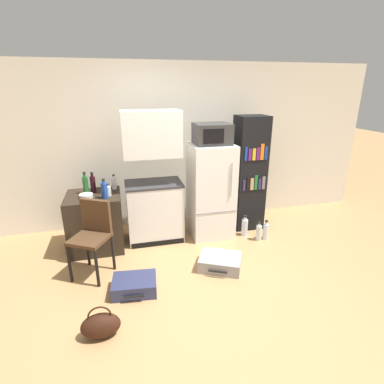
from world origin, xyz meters
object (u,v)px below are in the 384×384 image
Objects in this scene: bottle_milk_white at (114,183)px; bottle_green_tall at (86,185)px; suitcase_small_flat at (135,285)px; suitcase_large_flat at (220,262)px; water_bottle_back at (259,232)px; water_bottle_front at (266,231)px; handbag at (101,325)px; bookshelf at (249,174)px; kitchen_hutch at (153,184)px; bottle_wine_dark at (93,184)px; bottle_blue_soda at (104,190)px; bottle_clear_short at (108,191)px; microwave at (212,134)px; bowl at (86,196)px; water_bottle_middle at (245,227)px; side_table at (96,222)px; refrigerator at (211,191)px; chair at (93,231)px.

bottle_green_tall reaches higher than bottle_milk_white.
bottle_green_tall is at bearing 119.60° from suitcase_small_flat.
bottle_green_tall is at bearing 175.15° from suitcase_large_flat.
water_bottle_front is at bearing 5.07° from water_bottle_back.
water_bottle_front is 1.02× the size of water_bottle_back.
bottle_green_tall is at bearing 95.94° from handbag.
water_bottle_front is at bearing -78.90° from bookshelf.
bottle_milk_white is (-0.55, 0.11, 0.02)m from kitchen_hutch.
bottle_wine_dark is 0.32m from bottle_blue_soda.
water_bottle_front is at bearing -4.97° from bottle_blue_soda.
bottle_clear_short is 1.80m from handbag.
bottle_milk_white is 0.71× the size of water_bottle_back.
suitcase_large_flat is at bearing -29.19° from bottle_blue_soda.
water_bottle_front reaches higher than water_bottle_back.
microwave is at bearing -6.38° from bottle_milk_white.
bookshelf reaches higher than microwave.
water_bottle_back is (2.41, -0.29, -0.70)m from bowl.
bottle_clear_short is at bearing 177.24° from water_bottle_middle.
bowl is (-0.07, -0.08, 0.42)m from side_table.
side_table is at bearing -179.11° from microwave.
water_bottle_middle is (2.27, -0.10, -0.68)m from bowl.
handbag is (0.18, -1.64, -0.70)m from bowl.
refrigerator reaches higher than handbag.
bottle_clear_short is 0.49× the size of water_bottle_middle.
side_table is at bearing 117.37° from suitcase_small_flat.
side_table is at bearing -175.17° from kitchen_hutch.
chair is at bearing -173.76° from water_bottle_front.
kitchen_hutch is 1.55m from water_bottle_middle.
refrigerator is (1.70, 0.03, 0.31)m from side_table.
side_table reaches higher than suitcase_large_flat.
water_bottle_back is at bearing 61.67° from suitcase_large_flat.
bottle_clear_short is 2.38m from water_bottle_front.
microwave is 1.61× the size of bottle_green_tall.
bottle_blue_soda is 0.88× the size of water_bottle_back.
bottle_blue_soda is 2.42m from water_bottle_front.
refrigerator is 0.95m from water_bottle_back.
bottle_green_tall is at bearing 169.55° from water_bottle_back.
bottle_clear_short reaches higher than suitcase_small_flat.
side_table is 0.56m from bottle_blue_soda.
suitcase_large_flat is at bearing -127.44° from bookshelf.
chair reaches higher than suitcase_large_flat.
bookshelf is 2.44m from suitcase_small_flat.
bookshelf is (1.51, 0.07, 0.03)m from kitchen_hutch.
refrigerator reaches higher than bottle_blue_soda.
bowl is 2.52m from water_bottle_back.
bottle_blue_soda is (-1.53, -0.20, 0.20)m from refrigerator.
bottle_wine_dark is (-0.20, 0.19, 0.05)m from bottle_clear_short.
handbag reaches higher than water_bottle_front.
side_table is at bearing 121.09° from chair.
bookshelf is 2.21m from bottle_blue_soda.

